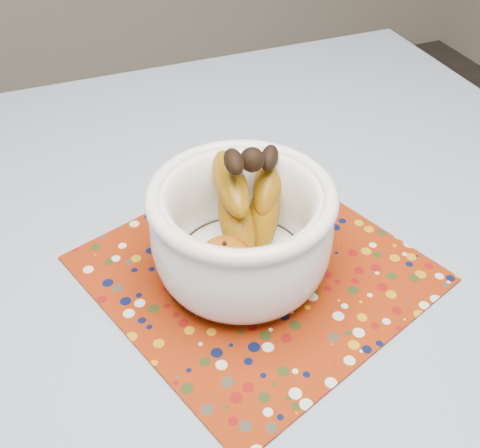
# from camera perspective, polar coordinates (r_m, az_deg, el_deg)

# --- Properties ---
(table) EXTENTS (1.20, 1.20, 0.75)m
(table) POSITION_cam_1_polar(r_m,az_deg,el_deg) (0.76, -1.66, -12.48)
(table) COLOR brown
(table) RESTS_ON ground
(tablecloth) EXTENTS (1.32, 1.32, 0.01)m
(tablecloth) POSITION_cam_1_polar(r_m,az_deg,el_deg) (0.69, -1.79, -8.46)
(tablecloth) COLOR slate
(tablecloth) RESTS_ON table
(placemat) EXTENTS (0.47, 0.47, 0.00)m
(placemat) POSITION_cam_1_polar(r_m,az_deg,el_deg) (0.73, 1.60, -4.55)
(placemat) COLOR maroon
(placemat) RESTS_ON tablecloth
(fruit_bowl) EXTENTS (0.24, 0.23, 0.17)m
(fruit_bowl) POSITION_cam_1_polar(r_m,az_deg,el_deg) (0.68, 0.53, 0.19)
(fruit_bowl) COLOR white
(fruit_bowl) RESTS_ON placemat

